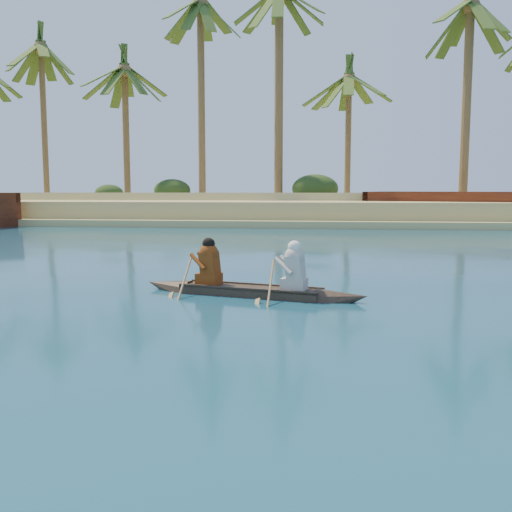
# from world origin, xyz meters

# --- Properties ---
(sandy_embankment) EXTENTS (150.00, 51.00, 1.50)m
(sandy_embankment) POSITION_xyz_m (0.00, 46.89, 0.53)
(sandy_embankment) COLOR tan
(sandy_embankment) RESTS_ON ground
(palm_grove) EXTENTS (110.00, 14.00, 16.00)m
(palm_grove) POSITION_xyz_m (0.00, 35.00, 8.00)
(palm_grove) COLOR #2B4F1C
(palm_grove) RESTS_ON ground
(shrub_cluster) EXTENTS (100.00, 6.00, 2.40)m
(shrub_cluster) POSITION_xyz_m (0.00, 31.50, 1.20)
(shrub_cluster) COLOR #1B3714
(shrub_cluster) RESTS_ON ground
(canoe) EXTENTS (4.44, 1.65, 1.22)m
(canoe) POSITION_xyz_m (-5.59, 3.78, 0.24)
(canoe) COLOR #3F3122
(canoe) RESTS_ON ground
(barge_mid) EXTENTS (13.64, 8.76, 2.16)m
(barge_mid) POSITION_xyz_m (4.83, 27.00, 0.76)
(barge_mid) COLOR maroon
(barge_mid) RESTS_ON ground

